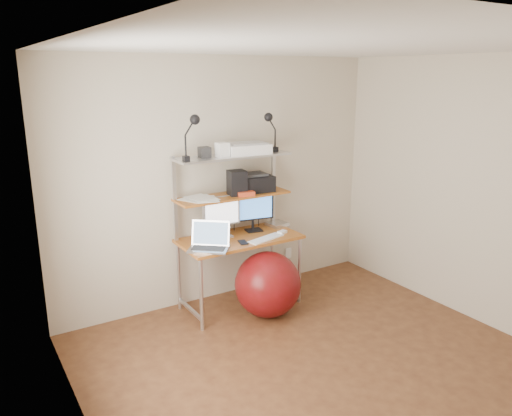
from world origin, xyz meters
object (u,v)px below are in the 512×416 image
(monitor_silver, at_px, (221,214))
(laptop, at_px, (210,243))
(exercise_ball, at_px, (268,284))
(monitor_black, at_px, (253,209))
(printer, at_px, (253,183))

(monitor_silver, height_order, laptop, monitor_silver)
(exercise_ball, bearing_deg, monitor_black, 76.89)
(monitor_silver, distance_m, monitor_black, 0.37)
(laptop, relative_size, printer, 1.10)
(monitor_black, bearing_deg, printer, 67.62)
(monitor_silver, relative_size, printer, 1.06)
(monitor_black, height_order, exercise_ball, monitor_black)
(exercise_ball, bearing_deg, laptop, 159.14)
(monitor_silver, bearing_deg, monitor_black, 2.09)
(monitor_silver, xyz_separation_m, printer, (0.39, 0.03, 0.26))
(monitor_black, distance_m, printer, 0.27)
(laptop, height_order, exercise_ball, laptop)
(monitor_silver, relative_size, laptop, 0.96)
(laptop, bearing_deg, printer, 63.13)
(monitor_black, bearing_deg, laptop, -148.17)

